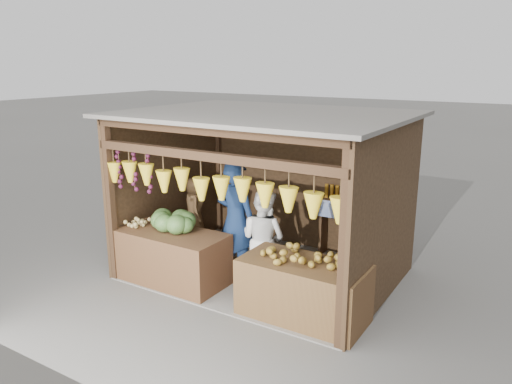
{
  "coord_description": "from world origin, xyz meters",
  "views": [
    {
      "loc": [
        3.93,
        -6.6,
        3.41
      ],
      "look_at": [
        -0.1,
        -0.1,
        1.4
      ],
      "focal_mm": 35.0,
      "sensor_mm": 36.0,
      "label": 1
    }
  ],
  "objects_px": {
    "counter_left": "(172,257)",
    "woman_standing": "(263,239)",
    "man_standing": "(236,220)",
    "counter_right": "(303,290)",
    "vendor_seated": "(194,208)"
  },
  "relations": [
    {
      "from": "counter_left",
      "to": "woman_standing",
      "type": "height_order",
      "value": "woman_standing"
    },
    {
      "from": "counter_left",
      "to": "man_standing",
      "type": "distance_m",
      "value": 1.16
    },
    {
      "from": "counter_left",
      "to": "counter_right",
      "type": "distance_m",
      "value": 2.28
    },
    {
      "from": "counter_right",
      "to": "man_standing",
      "type": "distance_m",
      "value": 1.73
    },
    {
      "from": "man_standing",
      "to": "counter_right",
      "type": "bearing_deg",
      "value": 161.02
    },
    {
      "from": "counter_right",
      "to": "vendor_seated",
      "type": "height_order",
      "value": "vendor_seated"
    },
    {
      "from": "vendor_seated",
      "to": "woman_standing",
      "type": "bearing_deg",
      "value": -151.81
    },
    {
      "from": "man_standing",
      "to": "counter_left",
      "type": "bearing_deg",
      "value": 44.54
    },
    {
      "from": "counter_left",
      "to": "woman_standing",
      "type": "distance_m",
      "value": 1.49
    },
    {
      "from": "counter_right",
      "to": "woman_standing",
      "type": "distance_m",
      "value": 1.2
    },
    {
      "from": "counter_right",
      "to": "vendor_seated",
      "type": "distance_m",
      "value": 2.99
    },
    {
      "from": "man_standing",
      "to": "vendor_seated",
      "type": "xyz_separation_m",
      "value": [
        -1.22,
        0.48,
        -0.1
      ]
    },
    {
      "from": "man_standing",
      "to": "woman_standing",
      "type": "distance_m",
      "value": 0.57
    },
    {
      "from": "counter_left",
      "to": "man_standing",
      "type": "relative_size",
      "value": 0.9
    },
    {
      "from": "counter_right",
      "to": "man_standing",
      "type": "xyz_separation_m",
      "value": [
        -1.52,
        0.62,
        0.57
      ]
    }
  ]
}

